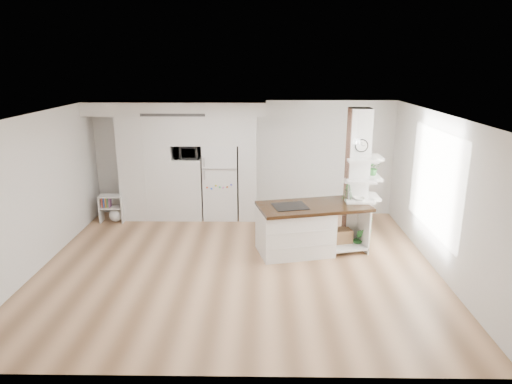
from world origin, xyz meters
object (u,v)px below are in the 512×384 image
refrigerator (221,181)px  floor_plant_a (359,239)px  kitchen_island (301,228)px  bookshelf (113,210)px

refrigerator → floor_plant_a: 3.48m
refrigerator → kitchen_island: refrigerator is taller
refrigerator → kitchen_island: size_ratio=0.78×
bookshelf → floor_plant_a: size_ratio=1.46×
floor_plant_a → kitchen_island: bearing=-172.9°
kitchen_island → floor_plant_a: bearing=-6.5°
bookshelf → floor_plant_a: (5.30, -1.53, -0.06)m
kitchen_island → floor_plant_a: size_ratio=5.21×
bookshelf → kitchen_island: bearing=-23.9°
kitchen_island → bookshelf: size_ratio=3.57×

